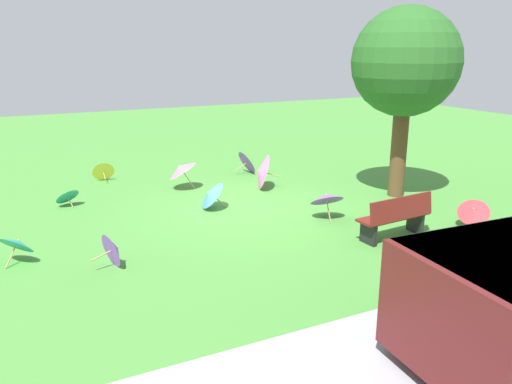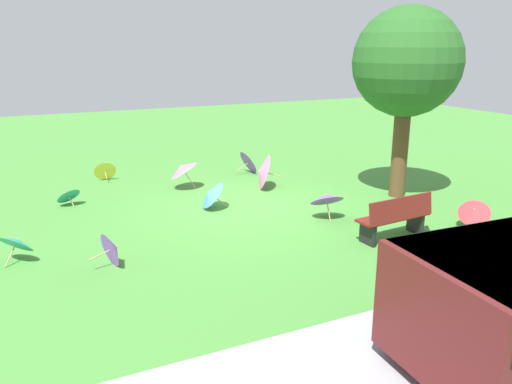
% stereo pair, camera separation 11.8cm
% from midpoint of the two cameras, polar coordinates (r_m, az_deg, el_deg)
% --- Properties ---
extents(ground, '(40.00, 40.00, 0.00)m').
position_cam_midpoint_polar(ground, '(12.15, -0.61, -1.80)').
color(ground, '#478C38').
extents(road_strip, '(40.00, 4.00, 0.01)m').
position_cam_midpoint_polar(road_strip, '(6.97, 26.71, -18.28)').
color(road_strip, '#9E9EA3').
rests_on(road_strip, ground).
extents(park_bench, '(1.63, 0.60, 0.90)m').
position_cam_midpoint_polar(park_bench, '(10.48, 15.62, -2.72)').
color(park_bench, maroon).
rests_on(park_bench, ground).
extents(shade_tree, '(2.62, 2.62, 4.65)m').
position_cam_midpoint_polar(shade_tree, '(13.11, 16.71, 13.53)').
color(shade_tree, brown).
rests_on(shade_tree, ground).
extents(parasol_pink_0, '(0.86, 1.03, 0.95)m').
position_cam_midpoint_polar(parasol_pink_0, '(13.65, 0.90, 2.30)').
color(parasol_pink_0, tan).
rests_on(parasol_pink_0, ground).
extents(parasol_blue_0, '(0.77, 0.82, 0.69)m').
position_cam_midpoint_polar(parasol_blue_0, '(12.04, -4.82, -0.21)').
color(parasol_blue_0, tan).
rests_on(parasol_blue_0, ground).
extents(parasol_teal_0, '(0.72, 0.68, 0.50)m').
position_cam_midpoint_polar(parasol_teal_0, '(13.07, -20.01, -0.27)').
color(parasol_teal_0, tan).
rests_on(parasol_teal_0, ground).
extents(parasol_teal_1, '(0.83, 0.84, 0.62)m').
position_cam_midpoint_polar(parasol_teal_1, '(10.04, -24.81, -5.08)').
color(parasol_teal_1, tan).
rests_on(parasol_teal_1, ground).
extents(parasol_purple_0, '(0.71, 0.79, 0.73)m').
position_cam_midpoint_polar(parasol_purple_0, '(15.34, -0.48, 3.42)').
color(parasol_purple_0, tan).
rests_on(parasol_purple_0, ground).
extents(parasol_purple_1, '(0.64, 0.67, 0.63)m').
position_cam_midpoint_polar(parasol_purple_1, '(9.30, -15.29, -6.09)').
color(parasol_purple_1, tan).
rests_on(parasol_purple_1, ground).
extents(parasol_red_0, '(0.87, 0.88, 0.66)m').
position_cam_midpoint_polar(parasol_red_0, '(11.64, 23.41, -1.98)').
color(parasol_red_0, tan).
rests_on(parasol_red_0, ground).
extents(parasol_purple_2, '(0.85, 0.83, 0.73)m').
position_cam_midpoint_polar(parasol_purple_2, '(11.41, 8.14, -0.65)').
color(parasol_purple_2, tan).
rests_on(parasol_purple_2, ground).
extents(parasol_pink_1, '(1.06, 1.08, 0.85)m').
position_cam_midpoint_polar(parasol_pink_1, '(13.76, -7.99, 2.62)').
color(parasol_pink_1, tan).
rests_on(parasol_pink_1, ground).
extents(parasol_yellow_1, '(0.63, 0.57, 0.60)m').
position_cam_midpoint_polar(parasol_yellow_1, '(15.15, -16.29, 2.37)').
color(parasol_yellow_1, tan).
rests_on(parasol_yellow_1, ground).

